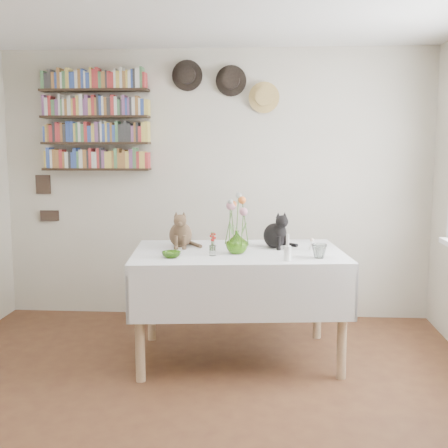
# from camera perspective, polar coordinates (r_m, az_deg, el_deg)

# --- Properties ---
(room) EXTENTS (4.08, 4.58, 2.58)m
(room) POSITION_cam_1_polar(r_m,az_deg,el_deg) (3.05, -4.50, 1.06)
(room) COLOR brown
(room) RESTS_ON ground
(dining_table) EXTENTS (1.65, 1.16, 0.83)m
(dining_table) POSITION_cam_1_polar(r_m,az_deg,el_deg) (4.26, 1.44, -5.46)
(dining_table) COLOR white
(dining_table) RESTS_ON room
(tabby_cat) EXTENTS (0.22, 0.27, 0.29)m
(tabby_cat) POSITION_cam_1_polar(r_m,az_deg,el_deg) (4.38, -4.44, -0.41)
(tabby_cat) COLOR brown
(tabby_cat) RESTS_ON dining_table
(black_cat) EXTENTS (0.29, 0.31, 0.29)m
(black_cat) POSITION_cam_1_polar(r_m,az_deg,el_deg) (4.36, 5.18, -0.49)
(black_cat) COLOR black
(black_cat) RESTS_ON dining_table
(flower_vase) EXTENTS (0.22, 0.22, 0.17)m
(flower_vase) POSITION_cam_1_polar(r_m,az_deg,el_deg) (4.10, 1.32, -1.84)
(flower_vase) COLOR #7BBE33
(flower_vase) RESTS_ON dining_table
(green_bowl) EXTENTS (0.19, 0.19, 0.04)m
(green_bowl) POSITION_cam_1_polar(r_m,az_deg,el_deg) (3.98, -5.38, -3.10)
(green_bowl) COLOR #7BBE33
(green_bowl) RESTS_ON dining_table
(drinking_glass) EXTENTS (0.11, 0.11, 0.10)m
(drinking_glass) POSITION_cam_1_polar(r_m,az_deg,el_deg) (3.99, 9.65, -2.72)
(drinking_glass) COLOR white
(drinking_glass) RESTS_ON dining_table
(candlestick) EXTENTS (0.05, 0.05, 0.19)m
(candlestick) POSITION_cam_1_polar(r_m,az_deg,el_deg) (3.87, 6.46, -2.82)
(candlestick) COLOR white
(candlestick) RESTS_ON dining_table
(berry_jar) EXTENTS (0.05, 0.05, 0.19)m
(berry_jar) POSITION_cam_1_polar(r_m,az_deg,el_deg) (4.01, -1.16, -2.06)
(berry_jar) COLOR white
(berry_jar) RESTS_ON dining_table
(porcelain_figurine) EXTENTS (0.05, 0.05, 0.09)m
(porcelain_figurine) POSITION_cam_1_polar(r_m,az_deg,el_deg) (4.29, 8.89, -2.10)
(porcelain_figurine) COLOR white
(porcelain_figurine) RESTS_ON dining_table
(flower_bouquet) EXTENTS (0.17, 0.12, 0.39)m
(flower_bouquet) POSITION_cam_1_polar(r_m,az_deg,el_deg) (4.08, 1.29, 1.76)
(flower_bouquet) COLOR #4C7233
(flower_bouquet) RESTS_ON flower_vase
(bookshelf_unit) EXTENTS (1.00, 0.16, 0.91)m
(bookshelf_unit) POSITION_cam_1_polar(r_m,az_deg,el_deg) (5.39, -12.93, 10.16)
(bookshelf_unit) COLOR #2E2115
(bookshelf_unit) RESTS_ON room
(wall_hats) EXTENTS (0.98, 0.09, 0.48)m
(wall_hats) POSITION_cam_1_polar(r_m,az_deg,el_deg) (5.22, 0.33, 14.00)
(wall_hats) COLOR black
(wall_hats) RESTS_ON room
(wall_art_plaques) EXTENTS (0.21, 0.02, 0.44)m
(wall_art_plaques) POSITION_cam_1_polar(r_m,az_deg,el_deg) (5.64, -17.65, 2.59)
(wall_art_plaques) COLOR #38281E
(wall_art_plaques) RESTS_ON room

